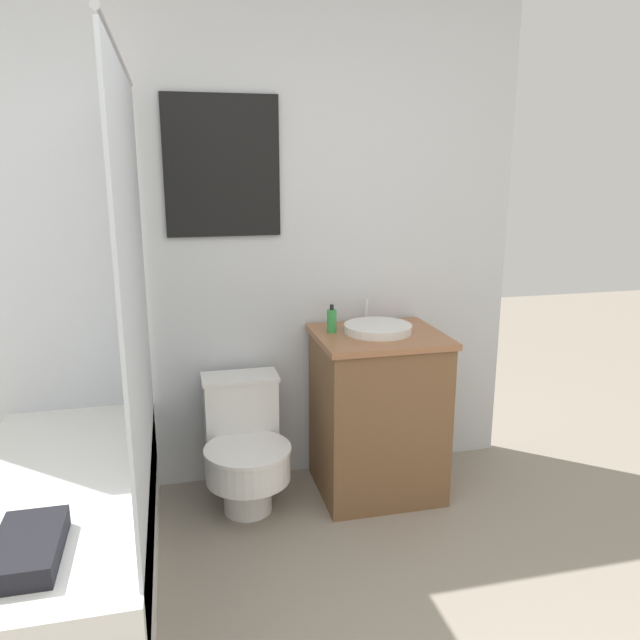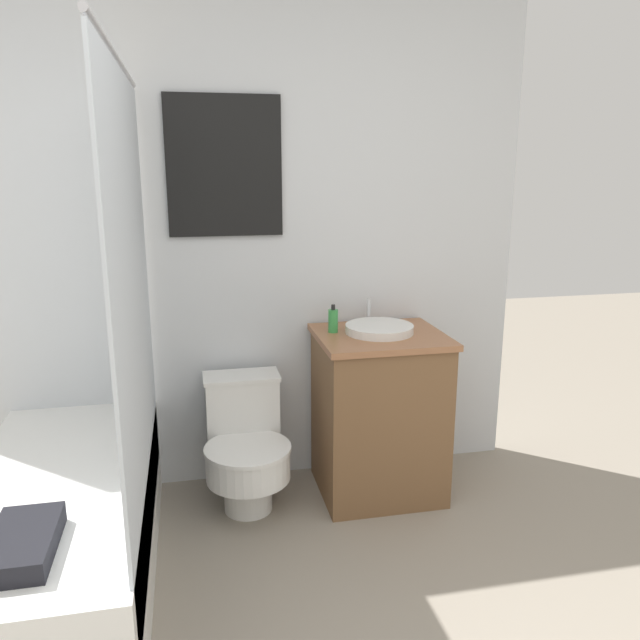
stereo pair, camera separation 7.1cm
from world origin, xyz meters
The scene contains 6 objects.
wall_back centered at (0.00, 2.10, 1.26)m, with size 3.09×0.07×2.50m.
shower_area centered at (-0.68, 1.29, 0.29)m, with size 0.69×1.56×1.98m.
toilet centered at (0.06, 1.79, 0.31)m, with size 0.41×0.56×0.62m.
vanity centered at (0.73, 1.78, 0.42)m, with size 0.62×0.55×0.83m.
sink centered at (0.73, 1.80, 0.85)m, with size 0.33×0.37×0.13m.
soap_bottle centered at (0.51, 1.86, 0.89)m, with size 0.05×0.05×0.14m.
Camera 2 is at (-0.16, -1.01, 1.62)m, focal length 35.00 mm.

